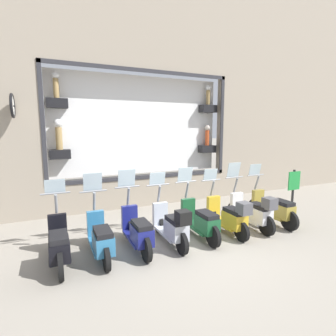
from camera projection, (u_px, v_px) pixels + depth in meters
The scene contains 11 objects.
ground_plane at pixel (195, 245), 6.03m from camera, with size 120.00×120.00×0.00m, color gray.
building_facade at pixel (142, 70), 8.60m from camera, with size 1.24×36.00×8.95m.
scooter_olive_0 at pixel (274, 209), 7.32m from camera, with size 1.81×0.61×1.61m.
scooter_white_1 at pixel (253, 212), 6.94m from camera, with size 1.80×0.61×1.70m.
scooter_yellow_2 at pixel (229, 216), 6.61m from camera, with size 1.80×0.60×1.55m.
scooter_green_3 at pixel (200, 221), 6.36m from camera, with size 1.80×0.60×1.65m.
scooter_silver_4 at pixel (172, 226), 5.97m from camera, with size 1.80×0.60×1.57m.
scooter_navy_5 at pixel (138, 231), 5.71m from camera, with size 1.81×0.60×1.69m.
scooter_teal_6 at pixel (101, 238), 5.39m from camera, with size 1.79×0.61×1.66m.
scooter_black_7 at pixel (59, 244), 5.07m from camera, with size 1.81×0.61×1.58m.
shop_sign_post at pixel (293, 193), 7.79m from camera, with size 0.36×0.45×1.46m.
Camera 1 is at (-4.94, 2.90, 2.64)m, focal length 28.00 mm.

